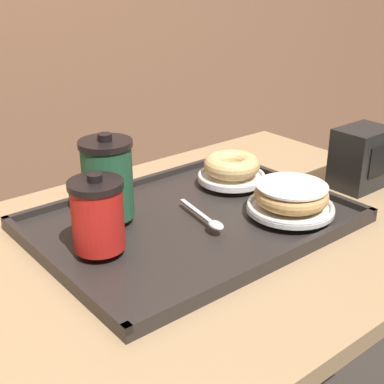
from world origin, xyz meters
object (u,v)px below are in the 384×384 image
object	(u,v)px
coffee_cup_front	(98,214)
napkin_dispenser	(361,158)
donut_plain	(232,165)
coffee_cup_rear	(108,179)
donut_chocolate_glazed	(291,194)
spoon	(210,221)

from	to	relation	value
coffee_cup_front	napkin_dispenser	distance (m)	0.57
napkin_dispenser	coffee_cup_front	bearing A→B (deg)	172.28
donut_plain	napkin_dispenser	xyz separation A→B (m)	(0.22, -0.15, 0.01)
coffee_cup_rear	napkin_dispenser	bearing A→B (deg)	-18.27
coffee_cup_front	napkin_dispenser	xyz separation A→B (m)	(0.57, -0.08, -0.02)
donut_chocolate_glazed	coffee_cup_front	bearing A→B (deg)	163.23
coffee_cup_rear	napkin_dispenser	xyz separation A→B (m)	(0.50, -0.16, -0.03)
donut_plain	spoon	distance (m)	0.20
donut_chocolate_glazed	spoon	xyz separation A→B (m)	(-0.14, 0.05, -0.03)
donut_plain	spoon	size ratio (longest dim) A/B	0.80
coffee_cup_front	coffee_cup_rear	world-z (taller)	coffee_cup_rear
coffee_cup_rear	donut_chocolate_glazed	distance (m)	0.32
coffee_cup_rear	napkin_dispenser	world-z (taller)	coffee_cup_rear
donut_chocolate_glazed	donut_plain	bearing A→B (deg)	83.99
coffee_cup_rear	donut_plain	bearing A→B (deg)	-3.09
napkin_dispenser	coffee_cup_rear	bearing A→B (deg)	161.73
coffee_cup_rear	donut_chocolate_glazed	world-z (taller)	coffee_cup_rear
coffee_cup_rear	donut_plain	distance (m)	0.28
donut_plain	napkin_dispenser	world-z (taller)	napkin_dispenser
donut_chocolate_glazed	donut_plain	size ratio (longest dim) A/B	1.16
coffee_cup_rear	spoon	bearing A→B (deg)	-49.62
coffee_cup_rear	spoon	world-z (taller)	coffee_cup_rear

